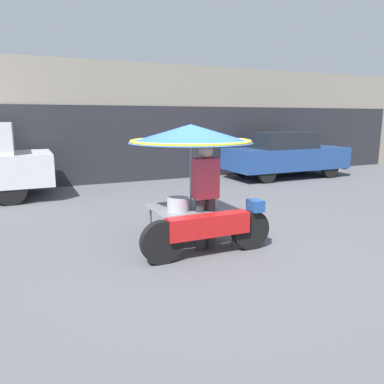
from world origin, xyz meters
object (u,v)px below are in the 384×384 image
at_px(vendor_motorcycle_cart, 193,153).
at_px(vendor_person, 205,191).
at_px(parked_car, 285,154).
at_px(potted_plant, 339,157).

relative_size(vendor_motorcycle_cart, vendor_person, 1.26).
bearing_deg(parked_car, vendor_person, -136.93).
height_order(vendor_motorcycle_cart, parked_car, vendor_motorcycle_cart).
bearing_deg(vendor_person, parked_car, 43.07).
bearing_deg(potted_plant, vendor_motorcycle_cart, -147.30).
relative_size(vendor_person, potted_plant, 1.98).
relative_size(vendor_motorcycle_cart, potted_plant, 2.50).
height_order(vendor_person, parked_car, vendor_person).
distance_m(vendor_motorcycle_cart, potted_plant, 10.82).
distance_m(vendor_motorcycle_cart, parked_car, 7.71).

